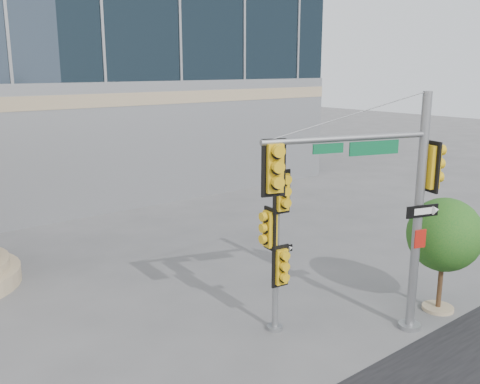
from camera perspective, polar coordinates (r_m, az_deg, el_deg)
ground at (r=13.90m, az=5.23°, el=-15.50°), size 120.00×120.00×0.00m
main_signal_pole at (r=13.18m, az=14.98°, el=0.14°), size 4.58×1.84×6.11m
secondary_signal_pole at (r=13.30m, az=3.96°, el=-4.88°), size 0.75×0.62×4.32m
street_tree at (r=15.68m, az=20.98°, el=-4.53°), size 2.07×2.02×3.22m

